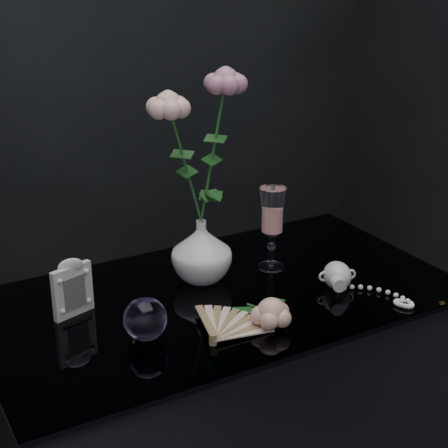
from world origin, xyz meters
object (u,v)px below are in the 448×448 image
paperweight (145,319)px  pearl_jar (337,274)px  picture_frame (72,287)px  wine_glass (272,229)px  loose_rose (271,313)px  vase (202,251)px

paperweight → pearl_jar: bearing=-0.9°
picture_frame → paperweight: (0.09, -0.16, -0.02)m
picture_frame → paperweight: 0.19m
wine_glass → pearl_jar: wine_glass is taller
wine_glass → pearl_jar: bearing=-64.9°
wine_glass → loose_rose: wine_glass is taller
picture_frame → loose_rose: size_ratio=0.70×
paperweight → loose_rose: 0.26m
paperweight → loose_rose: (0.24, -0.08, -0.01)m
picture_frame → pearl_jar: (0.56, -0.17, -0.03)m
paperweight → vase: bearing=39.3°
vase → wine_glass: wine_glass is taller
pearl_jar → wine_glass: bearing=134.7°
pearl_jar → vase: bearing=162.9°
wine_glass → pearl_jar: size_ratio=0.90×
picture_frame → loose_rose: (0.34, -0.25, -0.03)m
vase → picture_frame: vase is taller
pearl_jar → picture_frame: bearing=-177.2°
vase → pearl_jar: vase is taller
wine_glass → paperweight: (-0.40, -0.15, -0.06)m
picture_frame → loose_rose: picture_frame is taller
pearl_jar → paperweight: bearing=-161.2°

